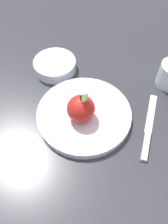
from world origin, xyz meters
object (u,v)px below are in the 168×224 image
object	(u,v)px
apple	(81,109)
side_bowl	(55,64)
knife	(148,131)
dinner_plate	(84,114)

from	to	relation	value
apple	side_bowl	size ratio (longest dim) A/B	0.67
apple	side_bowl	distance (m)	0.21
apple	knife	xyz separation A→B (m)	(0.17, 0.03, -0.05)
knife	dinner_plate	bearing A→B (deg)	-175.86
apple	dinner_plate	bearing A→B (deg)	83.34
side_bowl	apple	bearing A→B (deg)	-46.80
dinner_plate	side_bowl	distance (m)	0.20
dinner_plate	knife	xyz separation A→B (m)	(0.17, 0.01, -0.01)
dinner_plate	side_bowl	world-z (taller)	side_bowl
knife	side_bowl	bearing A→B (deg)	158.44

